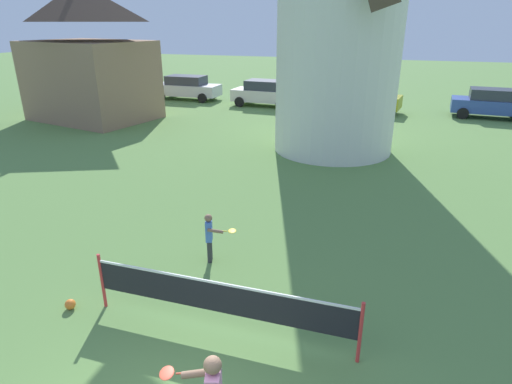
{
  "coord_description": "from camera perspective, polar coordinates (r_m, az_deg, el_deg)",
  "views": [
    {
      "loc": [
        2.28,
        -3.57,
        4.97
      ],
      "look_at": [
        -0.12,
        3.94,
        1.82
      ],
      "focal_mm": 30.23,
      "sensor_mm": 36.0,
      "label": 1
    }
  ],
  "objects": [
    {
      "name": "tennis_net",
      "position": [
        7.38,
        -4.88,
        -13.79
      ],
      "size": [
        4.67,
        0.06,
        1.1
      ],
      "color": "red",
      "rests_on": "ground_plane"
    },
    {
      "name": "player_far",
      "position": [
        9.43,
        -6.06,
        -5.66
      ],
      "size": [
        0.75,
        0.36,
        1.12
      ],
      "color": "#333338",
      "rests_on": "ground_plane"
    },
    {
      "name": "parked_car_cream",
      "position": [
        27.27,
        1.13,
        13.0
      ],
      "size": [
        3.98,
        2.05,
        1.56
      ],
      "color": "silver",
      "rests_on": "ground_plane"
    },
    {
      "name": "chapel",
      "position": [
        24.87,
        -21.34,
        16.49
      ],
      "size": [
        7.14,
        5.86,
        7.6
      ],
      "color": "#937056",
      "rests_on": "ground_plane"
    },
    {
      "name": "parked_car_mustard",
      "position": [
        26.16,
        13.96,
        12.01
      ],
      "size": [
        4.41,
        2.36,
        1.56
      ],
      "color": "#999919",
      "rests_on": "ground_plane"
    },
    {
      "name": "stray_ball",
      "position": [
        8.89,
        -23.37,
        -13.48
      ],
      "size": [
        0.19,
        0.19,
        0.19
      ],
      "primitive_type": "sphere",
      "color": "orange",
      "rests_on": "ground_plane"
    },
    {
      "name": "parked_car_silver",
      "position": [
        29.93,
        -9.17,
        13.53
      ],
      "size": [
        4.45,
        1.9,
        1.56
      ],
      "color": "silver",
      "rests_on": "ground_plane"
    },
    {
      "name": "parked_car_blue",
      "position": [
        26.94,
        28.62,
        10.3
      ],
      "size": [
        4.01,
        2.11,
        1.56
      ],
      "color": "#334C99",
      "rests_on": "ground_plane"
    }
  ]
}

